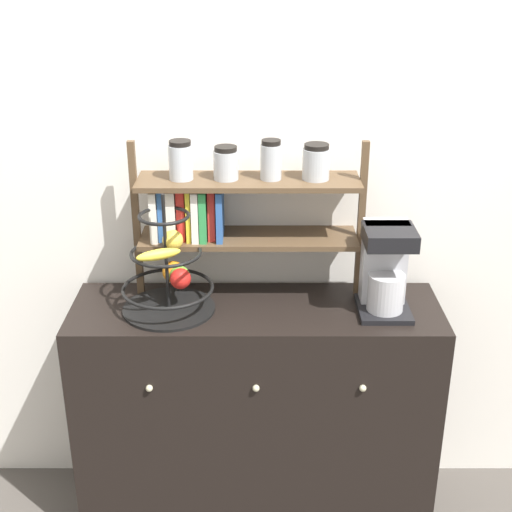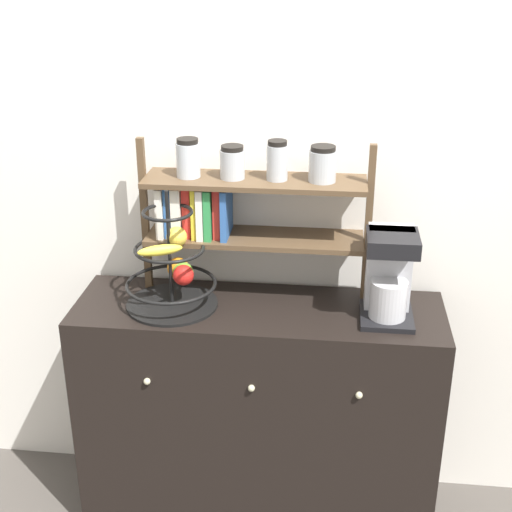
{
  "view_description": "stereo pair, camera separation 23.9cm",
  "coord_description": "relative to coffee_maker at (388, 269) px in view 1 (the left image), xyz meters",
  "views": [
    {
      "loc": [
        0.0,
        -1.99,
        2.04
      ],
      "look_at": [
        -0.01,
        0.2,
        1.08
      ],
      "focal_mm": 50.0,
      "sensor_mm": 36.0,
      "label": 1
    },
    {
      "loc": [
        0.24,
        -1.98,
        2.04
      ],
      "look_at": [
        -0.01,
        0.2,
        1.08
      ],
      "focal_mm": 50.0,
      "sensor_mm": 36.0,
      "label": 2
    }
  ],
  "objects": [
    {
      "name": "sideboard",
      "position": [
        -0.44,
        0.01,
        -0.59
      ],
      "size": [
        1.29,
        0.41,
        0.88
      ],
      "color": "black",
      "rests_on": "ground_plane"
    },
    {
      "name": "shelf_hutch",
      "position": [
        -0.54,
        0.12,
        0.2
      ],
      "size": [
        0.8,
        0.2,
        0.56
      ],
      "color": "brown",
      "rests_on": "sideboard"
    },
    {
      "name": "coffee_maker",
      "position": [
        0.0,
        0.0,
        0.0
      ],
      "size": [
        0.18,
        0.2,
        0.31
      ],
      "color": "black",
      "rests_on": "sideboard"
    },
    {
      "name": "wall_back",
      "position": [
        -0.44,
        0.25,
        0.26
      ],
      "size": [
        7.0,
        0.05,
        2.6
      ],
      "primitive_type": "cube",
      "color": "silver",
      "rests_on": "ground_plane"
    },
    {
      "name": "fruit_stand",
      "position": [
        -0.73,
        -0.0,
        -0.02
      ],
      "size": [
        0.32,
        0.32,
        0.42
      ],
      "color": "black",
      "rests_on": "sideboard"
    }
  ]
}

